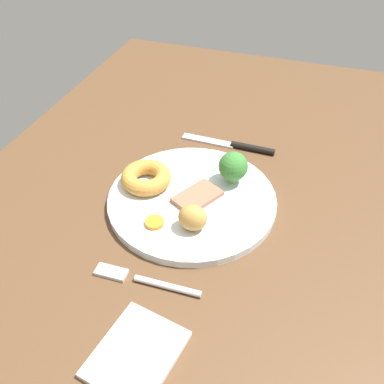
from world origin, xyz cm
name	(u,v)px	position (x,y,z in cm)	size (l,w,h in cm)	color
dining_table	(208,207)	(0.00, 0.00, 1.80)	(120.00, 84.00, 3.60)	brown
dinner_plate	(192,200)	(-1.70, 2.34, 4.30)	(27.76, 27.76, 1.40)	white
meat_slice_main	(197,197)	(-1.84, 1.36, 5.40)	(7.68, 4.81, 0.80)	#9E664C
yorkshire_pudding	(146,177)	(-1.02, 10.74, 6.35)	(8.51, 8.51, 2.70)	#C68938
roast_potato_left	(190,217)	(-8.32, 0.38, 7.05)	(4.43, 3.75, 4.10)	#BC8C42
carrot_coin_front	(155,222)	(-9.48, 5.77, 5.30)	(2.97, 2.97, 0.60)	orange
broccoli_floret	(233,167)	(4.23, -2.91, 8.18)	(4.95, 4.95, 5.71)	#8CB766
fork	(143,280)	(-19.12, 3.52, 3.99)	(2.13, 15.29, 0.90)	silver
knife	(236,145)	(16.22, -0.65, 4.05)	(1.90, 18.52, 1.20)	black
folded_napkin	(137,354)	(-29.26, -0.04, 4.00)	(11.00, 9.00, 0.80)	white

